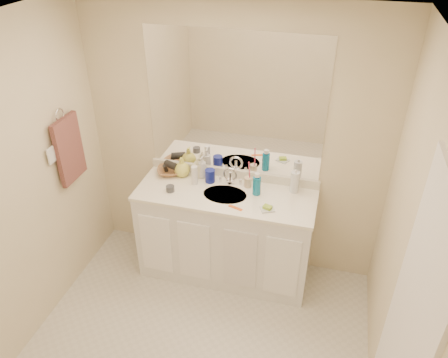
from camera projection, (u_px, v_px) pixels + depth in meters
ceiling at (169, 41)px, 2.02m from camera, size 2.60×2.60×0.02m
wall_back at (234, 145)px, 3.72m from camera, size 2.60×0.02×2.40m
wall_left at (1, 208)px, 2.95m from camera, size 0.02×2.60×2.40m
wall_right at (408, 281)px, 2.37m from camera, size 0.02×2.60×2.40m
vanity_cabinet at (225, 235)px, 3.91m from camera, size 1.50×0.55×0.85m
countertop at (226, 194)px, 3.68m from camera, size 1.52×0.57×0.03m
backsplash at (233, 173)px, 3.86m from camera, size 1.52×0.03×0.08m
sink_basin at (225, 195)px, 3.66m from camera, size 0.37×0.37×0.02m
faucet at (230, 178)px, 3.77m from camera, size 0.02×0.02×0.11m
mirror at (234, 105)px, 3.53m from camera, size 1.48×0.01×1.20m
blue_mug at (210, 176)px, 3.79m from camera, size 0.11×0.11×0.12m
tan_cup at (248, 182)px, 3.73m from camera, size 0.07×0.07×0.09m
toothbrush at (249, 172)px, 3.67m from camera, size 0.02×0.04×0.20m
mouthwash_bottle at (257, 186)px, 3.62m from camera, size 0.07×0.07×0.16m
clear_pump_bottle at (295, 182)px, 3.64m from camera, size 0.08×0.08×0.19m
soap_dish at (267, 209)px, 3.46m from camera, size 0.13×0.12×0.01m
green_soap at (267, 207)px, 3.45m from camera, size 0.08×0.07×0.02m
orange_comb at (235, 208)px, 3.49m from camera, size 0.12×0.06×0.01m
dark_jar at (170, 189)px, 3.68m from camera, size 0.09×0.09×0.05m
extra_white_bottle at (194, 175)px, 3.75m from camera, size 0.07×0.07×0.17m
soap_bottle_white at (202, 167)px, 3.83m from camera, size 0.08×0.08×0.20m
soap_bottle_cream at (198, 167)px, 3.85m from camera, size 0.08×0.09×0.19m
soap_bottle_yellow at (182, 167)px, 3.86m from camera, size 0.16×0.16×0.18m
wicker_basket at (170, 171)px, 3.92m from camera, size 0.29×0.29×0.05m
hair_dryer at (171, 165)px, 3.88m from camera, size 0.14×0.11×0.06m
towel_ring at (60, 115)px, 3.39m from camera, size 0.01×0.11×0.11m
hand_towel at (69, 149)px, 3.54m from camera, size 0.04×0.32×0.55m
switch_plate at (51, 155)px, 3.36m from camera, size 0.01×0.08×0.13m
door at (401, 350)px, 2.24m from camera, size 0.02×0.82×2.00m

